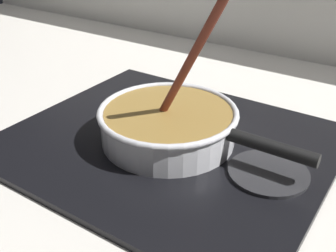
% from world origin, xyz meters
% --- Properties ---
extents(ground, '(2.40, 1.60, 0.04)m').
position_xyz_m(ground, '(0.00, 0.00, -0.02)').
color(ground, beige).
extents(hob_plate, '(0.56, 0.48, 0.01)m').
position_xyz_m(hob_plate, '(0.06, 0.19, 0.01)').
color(hob_plate, black).
rests_on(hob_plate, ground).
extents(burner_ring, '(0.19, 0.19, 0.01)m').
position_xyz_m(burner_ring, '(0.06, 0.19, 0.02)').
color(burner_ring, '#592D0C').
rests_on(burner_ring, hob_plate).
extents(spare_burner, '(0.13, 0.13, 0.01)m').
position_xyz_m(spare_burner, '(0.25, 0.19, 0.01)').
color(spare_burner, '#262628').
rests_on(spare_burner, hob_plate).
extents(cooking_pan, '(0.38, 0.25, 0.28)m').
position_xyz_m(cooking_pan, '(0.06, 0.19, 0.05)').
color(cooking_pan, silver).
rests_on(cooking_pan, hob_plate).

